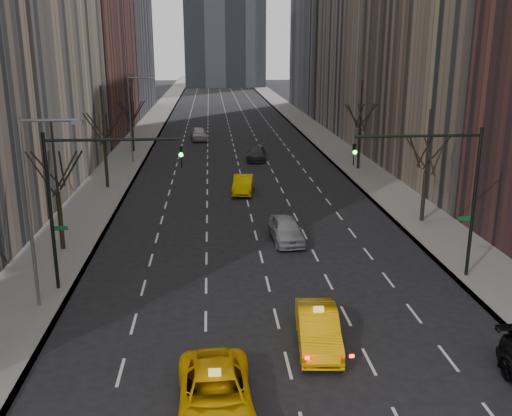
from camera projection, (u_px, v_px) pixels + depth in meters
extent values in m
cube|color=slate|center=(147.00, 130.00, 84.73)|extent=(4.50, 320.00, 0.15)
cube|color=slate|center=(310.00, 128.00, 86.60)|extent=(4.50, 320.00, 0.15)
cylinder|color=black|center=(61.00, 221.00, 34.38)|extent=(0.28, 0.28, 3.57)
cylinder|color=black|center=(54.00, 157.00, 33.31)|extent=(0.16, 0.16, 4.25)
cylinder|color=black|center=(62.00, 169.00, 34.38)|extent=(0.42, 1.80, 2.52)
cylinder|color=black|center=(71.00, 171.00, 33.90)|extent=(1.74, 0.72, 2.52)
cylinder|color=black|center=(65.00, 174.00, 33.08)|extent=(1.46, 1.25, 2.52)
cylinder|color=black|center=(49.00, 175.00, 32.73)|extent=(0.42, 1.80, 2.52)
cylinder|color=black|center=(40.00, 173.00, 33.21)|extent=(1.74, 0.72, 2.52)
cylinder|color=black|center=(47.00, 170.00, 34.04)|extent=(1.46, 1.25, 2.52)
cylinder|color=black|center=(106.00, 164.00, 49.66)|extent=(0.28, 0.28, 3.99)
cylinder|color=black|center=(102.00, 114.00, 48.47)|extent=(0.16, 0.16, 4.75)
cylinder|color=black|center=(107.00, 126.00, 49.60)|extent=(0.42, 1.80, 2.52)
cylinder|color=black|center=(114.00, 127.00, 49.13)|extent=(1.74, 0.72, 2.52)
cylinder|color=black|center=(110.00, 128.00, 48.30)|extent=(1.46, 1.25, 2.52)
cylinder|color=black|center=(100.00, 129.00, 47.96)|extent=(0.42, 1.80, 2.52)
cylinder|color=black|center=(93.00, 128.00, 48.44)|extent=(1.74, 0.72, 2.52)
cylinder|color=black|center=(97.00, 127.00, 49.26)|extent=(1.46, 1.25, 2.52)
cylinder|color=black|center=(133.00, 137.00, 67.01)|extent=(0.28, 0.28, 3.36)
cylinder|color=black|center=(131.00, 105.00, 66.00)|extent=(0.16, 0.16, 4.00)
cylinder|color=black|center=(133.00, 111.00, 67.03)|extent=(0.42, 1.80, 2.52)
cylinder|color=black|center=(139.00, 111.00, 66.55)|extent=(1.74, 0.72, 2.52)
cylinder|color=black|center=(136.00, 112.00, 65.73)|extent=(1.46, 1.25, 2.52)
cylinder|color=black|center=(129.00, 112.00, 65.39)|extent=(0.42, 1.80, 2.52)
cylinder|color=black|center=(124.00, 112.00, 65.87)|extent=(1.74, 0.72, 2.52)
cylinder|color=black|center=(126.00, 111.00, 66.69)|extent=(1.46, 1.25, 2.52)
cylinder|color=black|center=(423.00, 196.00, 40.05)|extent=(0.28, 0.28, 3.57)
cylinder|color=black|center=(428.00, 141.00, 38.98)|extent=(0.16, 0.16, 4.25)
cylinder|color=black|center=(425.00, 151.00, 40.05)|extent=(0.42, 1.80, 2.52)
cylinder|color=black|center=(437.00, 153.00, 39.57)|extent=(1.74, 0.72, 2.52)
cylinder|color=black|center=(439.00, 155.00, 38.75)|extent=(1.46, 1.25, 2.52)
cylinder|color=black|center=(429.00, 156.00, 38.40)|extent=(0.42, 1.80, 2.52)
cylinder|color=black|center=(417.00, 155.00, 38.88)|extent=(1.74, 0.72, 2.52)
cylinder|color=black|center=(415.00, 152.00, 39.71)|extent=(1.46, 1.25, 2.52)
cylinder|color=black|center=(359.00, 149.00, 57.25)|extent=(0.28, 0.28, 3.99)
cylinder|color=black|center=(361.00, 105.00, 56.05)|extent=(0.16, 0.16, 4.75)
cylinder|color=black|center=(360.00, 115.00, 57.19)|extent=(0.42, 1.80, 2.52)
cylinder|color=black|center=(368.00, 116.00, 56.71)|extent=(1.74, 0.72, 2.52)
cylinder|color=black|center=(369.00, 117.00, 55.89)|extent=(1.46, 1.25, 2.52)
cylinder|color=black|center=(361.00, 118.00, 55.55)|extent=(0.42, 1.80, 2.52)
cylinder|color=black|center=(353.00, 117.00, 56.02)|extent=(1.74, 0.72, 2.52)
cylinder|color=black|center=(353.00, 116.00, 56.85)|extent=(1.46, 1.25, 2.52)
cylinder|color=black|center=(51.00, 213.00, 28.12)|extent=(0.18, 0.18, 8.00)
cylinder|color=black|center=(113.00, 140.00, 27.38)|extent=(6.50, 0.14, 0.14)
imported|color=black|center=(181.00, 157.00, 27.87)|extent=(0.18, 0.22, 1.10)
sphere|color=#0CFF33|center=(181.00, 155.00, 27.66)|extent=(0.20, 0.20, 0.20)
cube|color=#0C5926|center=(61.00, 228.00, 28.37)|extent=(0.70, 0.04, 0.22)
cylinder|color=black|center=(474.00, 204.00, 29.77)|extent=(0.18, 0.18, 8.00)
cylinder|color=black|center=(419.00, 136.00, 28.53)|extent=(6.50, 0.14, 0.14)
imported|color=black|center=(354.00, 155.00, 28.53)|extent=(0.18, 0.22, 1.10)
sphere|color=#0CFF33|center=(355.00, 152.00, 28.32)|extent=(0.20, 0.20, 0.20)
cube|color=#0C5926|center=(465.00, 219.00, 29.96)|extent=(0.70, 0.04, 0.22)
cylinder|color=slate|center=(29.00, 215.00, 26.03)|extent=(0.16, 0.16, 9.00)
cylinder|color=slate|center=(49.00, 120.00, 24.95)|extent=(2.60, 0.14, 0.14)
cube|color=slate|center=(77.00, 122.00, 25.07)|extent=(0.50, 0.22, 0.15)
cylinder|color=slate|center=(130.00, 120.00, 59.58)|extent=(0.16, 0.16, 9.00)
cylinder|color=slate|center=(141.00, 78.00, 58.51)|extent=(2.60, 0.14, 0.14)
cube|color=slate|center=(152.00, 79.00, 58.63)|extent=(0.50, 0.22, 0.15)
imported|color=#FFBD05|center=(215.00, 395.00, 19.18)|extent=(2.68, 5.55, 1.52)
imported|color=#FFAF05|center=(318.00, 329.00, 23.65)|extent=(2.05, 4.86, 1.56)
imported|color=#929399|center=(286.00, 230.00, 36.40)|extent=(2.12, 4.74, 1.58)
imported|color=#DEBA04|center=(243.00, 184.00, 48.49)|extent=(2.14, 4.71, 1.50)
imported|color=#2F2F34|center=(256.00, 153.00, 62.63)|extent=(2.64, 5.36, 1.50)
imported|color=silver|center=(199.00, 134.00, 75.74)|extent=(2.30, 5.09, 1.69)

